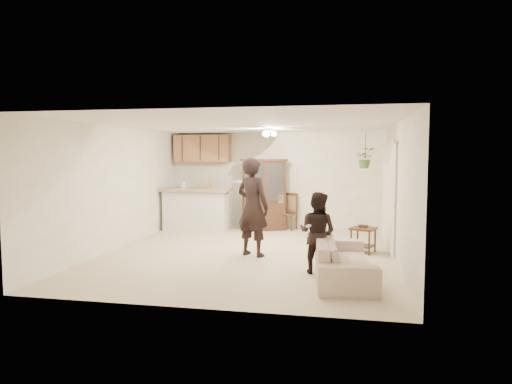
% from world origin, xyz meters
% --- Properties ---
extents(floor, '(6.50, 6.50, 0.00)m').
position_xyz_m(floor, '(0.00, 0.00, 0.00)').
color(floor, beige).
rests_on(floor, ground).
extents(ceiling, '(5.50, 6.50, 0.02)m').
position_xyz_m(ceiling, '(0.00, 0.00, 2.50)').
color(ceiling, white).
rests_on(ceiling, wall_back).
extents(wall_back, '(5.50, 0.02, 2.50)m').
position_xyz_m(wall_back, '(0.00, 3.25, 1.25)').
color(wall_back, white).
rests_on(wall_back, ground).
extents(wall_front, '(5.50, 0.02, 2.50)m').
position_xyz_m(wall_front, '(0.00, -3.25, 1.25)').
color(wall_front, white).
rests_on(wall_front, ground).
extents(wall_left, '(0.02, 6.50, 2.50)m').
position_xyz_m(wall_left, '(-2.75, 0.00, 1.25)').
color(wall_left, white).
rests_on(wall_left, ground).
extents(wall_right, '(0.02, 6.50, 2.50)m').
position_xyz_m(wall_right, '(2.75, 0.00, 1.25)').
color(wall_right, white).
rests_on(wall_right, ground).
extents(breakfast_bar, '(1.60, 0.55, 1.00)m').
position_xyz_m(breakfast_bar, '(-1.85, 2.35, 0.50)').
color(breakfast_bar, silver).
rests_on(breakfast_bar, floor).
extents(bar_top, '(1.75, 0.70, 0.08)m').
position_xyz_m(bar_top, '(-1.85, 2.35, 1.05)').
color(bar_top, '#A37E62').
rests_on(bar_top, breakfast_bar).
extents(upper_cabinets, '(1.50, 0.34, 0.70)m').
position_xyz_m(upper_cabinets, '(-1.90, 3.07, 2.10)').
color(upper_cabinets, '#8D5C3D').
rests_on(upper_cabinets, wall_back).
extents(vertical_blinds, '(0.06, 2.30, 2.10)m').
position_xyz_m(vertical_blinds, '(2.71, 0.90, 1.10)').
color(vertical_blinds, silver).
rests_on(vertical_blinds, wall_right).
extents(ceiling_fixture, '(0.36, 0.36, 0.20)m').
position_xyz_m(ceiling_fixture, '(0.20, 1.20, 2.40)').
color(ceiling_fixture, '#FFEDBF').
rests_on(ceiling_fixture, ceiling).
extents(hanging_plant, '(0.43, 0.37, 0.48)m').
position_xyz_m(hanging_plant, '(2.30, 2.40, 1.85)').
color(hanging_plant, '#385F26').
rests_on(hanging_plant, ceiling).
extents(plant_cord, '(0.01, 0.01, 0.65)m').
position_xyz_m(plant_cord, '(2.30, 2.40, 2.17)').
color(plant_cord, black).
rests_on(plant_cord, ceiling).
extents(sofa, '(0.89, 1.93, 0.73)m').
position_xyz_m(sofa, '(1.84, -1.48, 0.37)').
color(sofa, beige).
rests_on(sofa, floor).
extents(adult, '(0.78, 0.66, 1.80)m').
position_xyz_m(adult, '(0.12, -0.17, 0.90)').
color(adult, black).
rests_on(adult, floor).
extents(child, '(0.80, 0.73, 1.35)m').
position_xyz_m(child, '(1.41, -1.22, 0.68)').
color(child, black).
rests_on(child, floor).
extents(china_hutch, '(1.24, 0.81, 1.82)m').
position_xyz_m(china_hutch, '(-0.19, 2.82, 0.90)').
color(china_hutch, '#342013').
rests_on(china_hutch, floor).
extents(side_table, '(0.59, 0.59, 0.55)m').
position_xyz_m(side_table, '(2.21, 0.53, 0.26)').
color(side_table, '#342013').
rests_on(side_table, floor).
extents(chair_bar, '(0.55, 0.55, 1.03)m').
position_xyz_m(chair_bar, '(-1.59, 2.79, 0.29)').
color(chair_bar, '#342013').
rests_on(chair_bar, floor).
extents(chair_hutch_left, '(0.51, 0.51, 0.94)m').
position_xyz_m(chair_hutch_left, '(0.41, 2.95, 0.27)').
color(chair_hutch_left, '#342013').
rests_on(chair_hutch_left, floor).
extents(chair_hutch_right, '(0.52, 0.52, 1.02)m').
position_xyz_m(chair_hutch_right, '(0.12, 2.95, 0.29)').
color(chair_hutch_right, '#342013').
rests_on(chair_hutch_right, floor).
extents(controller_adult, '(0.11, 0.17, 0.05)m').
position_xyz_m(controller_adult, '(-0.06, -0.57, 1.44)').
color(controller_adult, white).
rests_on(controller_adult, adult).
extents(controller_child, '(0.08, 0.12, 0.04)m').
position_xyz_m(controller_child, '(1.29, -1.50, 0.82)').
color(controller_child, white).
rests_on(controller_child, child).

